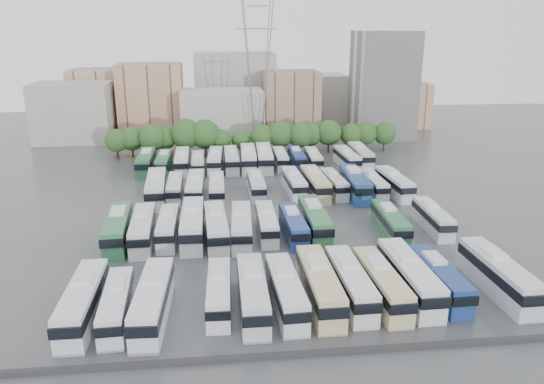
{
  "coord_description": "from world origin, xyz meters",
  "views": [
    {
      "loc": [
        -8.39,
        -71.76,
        27.35
      ],
      "look_at": [
        0.19,
        4.74,
        3.0
      ],
      "focal_mm": 35.0,
      "sensor_mm": 36.0,
      "label": 1
    }
  ],
  "objects": [
    {
      "name": "bus_r3_s9",
      "position": [
        8.16,
        31.01,
        1.71
      ],
      "size": [
        2.57,
        11.13,
        3.48
      ],
      "rotation": [
        0.0,
        0.0,
        -0.01
      ],
      "color": "navy",
      "rests_on": "ground"
    },
    {
      "name": "bus_r3_s2",
      "position": [
        -14.67,
        30.4,
        1.9
      ],
      "size": [
        2.87,
        12.34,
        3.86
      ],
      "rotation": [
        0.0,
        0.0,
        0.02
      ],
      "color": "white",
      "rests_on": "ground"
    },
    {
      "name": "bus_r3_s1",
      "position": [
        -18.19,
        30.13,
        1.77
      ],
      "size": [
        2.81,
        11.56,
        3.61
      ],
      "rotation": [
        0.0,
        0.0,
        -0.03
      ],
      "color": "#307147",
      "rests_on": "ground"
    },
    {
      "name": "bus_r2_s10",
      "position": [
        11.62,
        12.51,
        1.7
      ],
      "size": [
        2.97,
        11.13,
        3.46
      ],
      "rotation": [
        0.0,
        0.0,
        0.05
      ],
      "color": "silver",
      "rests_on": "ground"
    },
    {
      "name": "bus_r1_s7",
      "position": [
        1.84,
        -6.2,
        1.74
      ],
      "size": [
        2.71,
        11.32,
        3.54
      ],
      "rotation": [
        0.0,
        0.0,
        0.02
      ],
      "color": "navy",
      "rests_on": "ground"
    },
    {
      "name": "apartment_tower",
      "position": [
        34.0,
        58.0,
        13.0
      ],
      "size": [
        14.0,
        14.0,
        26.0
      ],
      "primitive_type": "cube",
      "color": "silver",
      "rests_on": "ground"
    },
    {
      "name": "tree_line",
      "position": [
        -0.86,
        42.05,
        4.24
      ],
      "size": [
        64.06,
        7.27,
        8.14
      ],
      "color": "black",
      "rests_on": "ground"
    },
    {
      "name": "bus_r1_s0",
      "position": [
        -21.25,
        -5.37,
        2.0
      ],
      "size": [
        3.5,
        13.11,
        4.07
      ],
      "rotation": [
        0.0,
        0.0,
        0.05
      ],
      "color": "#307145",
      "rests_on": "ground"
    },
    {
      "name": "bus_r0_s0",
      "position": [
        -21.43,
        -24.64,
        1.96
      ],
      "size": [
        2.78,
        12.74,
        4.0
      ],
      "rotation": [
        0.0,
        0.0,
        0.0
      ],
      "color": "silver",
      "rests_on": "ground"
    },
    {
      "name": "bus_r1_s5",
      "position": [
        -5.11,
        -6.1,
        1.88
      ],
      "size": [
        3.28,
        12.32,
        3.83
      ],
      "rotation": [
        0.0,
        0.0,
        -0.05
      ],
      "color": "silver",
      "rests_on": "ground"
    },
    {
      "name": "bus_r0_s1",
      "position": [
        -18.21,
        -25.19,
        1.72
      ],
      "size": [
        2.96,
        11.26,
        3.5
      ],
      "rotation": [
        0.0,
        0.0,
        0.05
      ],
      "color": "silver",
      "rests_on": "ground"
    },
    {
      "name": "bus_r1_s6",
      "position": [
        -1.62,
        -4.87,
        1.72
      ],
      "size": [
        2.6,
        11.17,
        3.49
      ],
      "rotation": [
        0.0,
        0.0,
        -0.02
      ],
      "color": "silver",
      "rests_on": "ground"
    },
    {
      "name": "bus_r3_s6",
      "position": [
        -1.66,
        30.4,
        2.06
      ],
      "size": [
        3.47,
        13.5,
        4.2
      ],
      "rotation": [
        0.0,
        0.0,
        -0.04
      ],
      "color": "silver",
      "rests_on": "ground"
    },
    {
      "name": "city_buildings",
      "position": [
        -7.46,
        71.86,
        7.87
      ],
      "size": [
        102.0,
        35.0,
        20.0
      ],
      "color": "#9E998E",
      "rests_on": "ground"
    },
    {
      "name": "bus_r3_s3",
      "position": [
        -11.58,
        28.86,
        1.7
      ],
      "size": [
        2.58,
        11.07,
        3.46
      ],
      "rotation": [
        0.0,
        0.0,
        0.02
      ],
      "color": "silver",
      "rests_on": "ground"
    },
    {
      "name": "bus_r0_s10",
      "position": [
        11.6,
        -23.2,
        2.06
      ],
      "size": [
        3.06,
        13.39,
        4.19
      ],
      "rotation": [
        0.0,
        0.0,
        0.01
      ],
      "color": "silver",
      "rests_on": "ground"
    },
    {
      "name": "bus_r3_s12",
      "position": [
        17.99,
        28.98,
        1.83
      ],
      "size": [
        3.12,
        11.96,
        3.72
      ],
      "rotation": [
        0.0,
        0.0,
        0.05
      ],
      "color": "silver",
      "rests_on": "ground"
    },
    {
      "name": "bus_r1_s11",
      "position": [
        15.06,
        -6.68,
        1.8
      ],
      "size": [
        3.05,
        11.78,
        3.66
      ],
      "rotation": [
        0.0,
        0.0,
        -0.04
      ],
      "color": "#2E6C43",
      "rests_on": "ground"
    },
    {
      "name": "bus_r0_s9",
      "position": [
        8.3,
        -24.08,
        1.9
      ],
      "size": [
        3.09,
        12.41,
        3.87
      ],
      "rotation": [
        0.0,
        0.0,
        0.03
      ],
      "color": "beige",
      "rests_on": "ground"
    },
    {
      "name": "bus_r1_s3",
      "position": [
        -11.57,
        -5.06,
        2.07
      ],
      "size": [
        2.94,
        13.45,
        4.22
      ],
      "rotation": [
        0.0,
        0.0,
        -0.0
      ],
      "color": "silver",
      "rests_on": "ground"
    },
    {
      "name": "bus_r0_s6",
      "position": [
        -1.69,
        -24.56,
        1.86
      ],
      "size": [
        3.12,
        12.18,
        3.79
      ],
      "rotation": [
        0.0,
        0.0,
        0.04
      ],
      "color": "silver",
      "rests_on": "ground"
    },
    {
      "name": "bus_r3_s13",
      "position": [
        21.3,
        30.97,
        1.95
      ],
      "size": [
        3.03,
        12.7,
        3.97
      ],
      "rotation": [
        0.0,
        0.0,
        -0.02
      ],
      "color": "silver",
      "rests_on": "ground"
    },
    {
      "name": "bus_r2_s8",
      "position": [
        4.89,
        13.26,
        1.8
      ],
      "size": [
        2.96,
        11.77,
        3.67
      ],
      "rotation": [
        0.0,
        0.0,
        0.04
      ],
      "color": "silver",
      "rests_on": "ground"
    },
    {
      "name": "bus_r0_s7",
      "position": [
        1.86,
        -23.95,
        2.03
      ],
      "size": [
        2.92,
        13.21,
        4.14
      ],
      "rotation": [
        0.0,
        0.0,
        0.0
      ],
      "color": "beige",
      "rests_on": "ground"
    },
    {
      "name": "bus_r3_s7",
      "position": [
        1.54,
        30.61,
        2.1
      ],
      "size": [
        3.6,
        13.74,
        4.27
      ],
      "rotation": [
        0.0,
        0.0,
        -0.05
      ],
      "color": "white",
      "rests_on": "ground"
    },
    {
      "name": "bus_r1_s2",
      "position": [
        -14.82,
        -4.92,
        1.73
      ],
      "size": [
        2.49,
        11.27,
        3.53
      ],
      "rotation": [
        0.0,
        0.0,
        -0.0
      ],
      "color": "silver",
      "rests_on": "ground"
    },
    {
      "name": "parapet",
      "position": [
        0.0,
        -33.0,
        0.25
      ],
      "size": [
        56.0,
        0.5,
        0.5
      ],
      "primitive_type": "cube",
      "color": "#2D2D30",
      "rests_on": "ground"
    },
    {
      "name": "bus_r3_s8",
      "position": [
        4.83,
        31.09,
        1.68
      ],
      "size": [
        2.55,
        10.92,
        3.42
      ],
      "rotation": [
        0.0,
        0.0,
        -0.02
      ],
      "color": "silver",
      "rests_on": "ground"
    },
    {
      "name": "bus_r3_s0",
      "position": [
        -21.6,
        30.31,
        1.97
      ],
      "size": [
        2.83,
        12.78,
        4.01
      ],
      "rotation": [
        0.0,
        0.0,
        -0.0
      ],
      "color": "#2B653F",
      "rests_on": "ground"
    },
    {
      "name": "ground",
      "position": [
        0.0,
        0.0,
        0.0
      ],
      "size": [
        220.0,
        220.0,
        0.0
      ],
      "primitive_type": "plane",
      "color": "#424447",
      "rests_on": "ground"
    },
    {
      "name": "bus_r0_s11",
      "position": [
        14.77,
        -23.46,
        1.81
      ],
      "size": [
        2.84,
        11.8,
        3.69
      ],
      "rotation": [
        0.0,
        0.0,
        0.02
      ],
      "color": "navy",
      "rests_on": "ground"
    },
    {
      "name": "bus_r0_s5",
      "position": [
        -5.04,
        -24.67,
        1.92
      ],
      "size": [
        2.83,
        12.48,
        3.91
      ],
      "rotation": [
        0.0,
        0.0,
        -0.01
      ],
      "color": "silver",
      "rests_on": "ground"
    },
    {
      "name": "bus_r1_s13",
      "position": [
        21.57,
        -5.41,
        1.72
      ],
      "size": [
        2.83,
        11.25,
        3.5
      ],
      "rotation": [
        0.0,
        0.0,
        -0.04
      ],
      "color": "silver",
      "rests_on": "ground"
    },
    {
      "name": "bus_r0_s4",
      "position": [
        -8.38,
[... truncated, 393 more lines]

